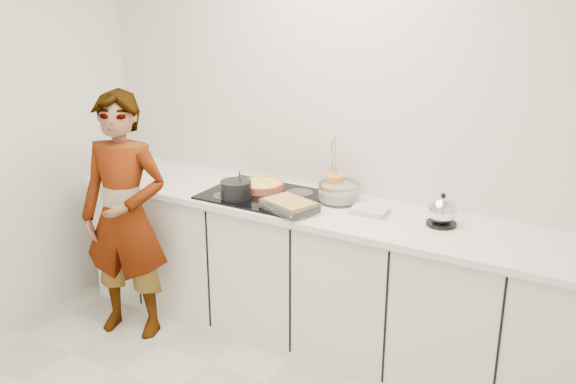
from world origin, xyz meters
The scene contains 12 objects.
wall_back centered at (0.00, 1.60, 1.30)m, with size 3.60×0.00×2.60m, color silver.
base_cabinets centered at (0.00, 1.28, 0.43)m, with size 3.20×0.58×0.87m, color white.
countertop centered at (0.00, 1.28, 0.89)m, with size 3.24×0.64×0.04m, color white.
hob centered at (-0.35, 1.26, 0.92)m, with size 0.72×0.54×0.01m, color black.
tart_dish centered at (-0.41, 1.34, 0.95)m, with size 0.35×0.35×0.05m.
saucepan centered at (-0.46, 1.12, 0.98)m, with size 0.23×0.23×0.18m.
baking_dish centered at (-0.07, 1.09, 0.96)m, with size 0.36×0.31×0.06m.
mixing_bowl centered at (0.10, 1.40, 0.96)m, with size 0.32×0.32×0.12m.
tea_towel centered at (0.35, 1.31, 0.93)m, with size 0.21×0.15×0.03m, color white.
kettle centered at (0.76, 1.34, 0.99)m, with size 0.21×0.21×0.19m.
utensil_crock centered at (0.04, 1.46, 0.98)m, with size 0.12×0.12×0.14m, color orange.
cook centered at (-1.07, 0.78, 0.79)m, with size 0.58×0.38×1.58m, color white.
Camera 1 is at (1.69, -1.93, 2.22)m, focal length 40.00 mm.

